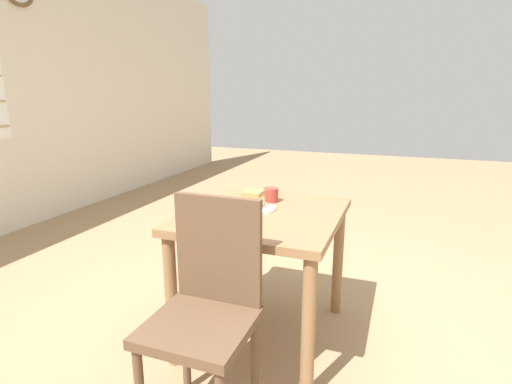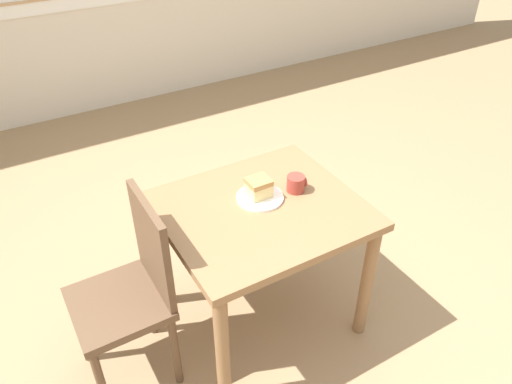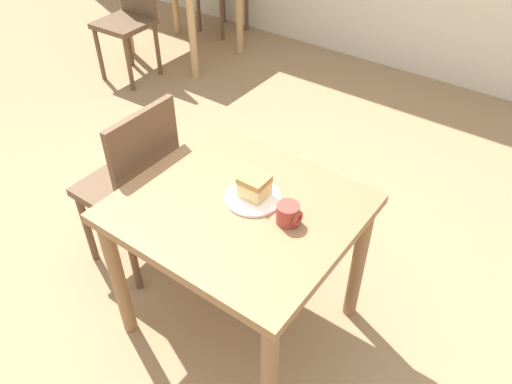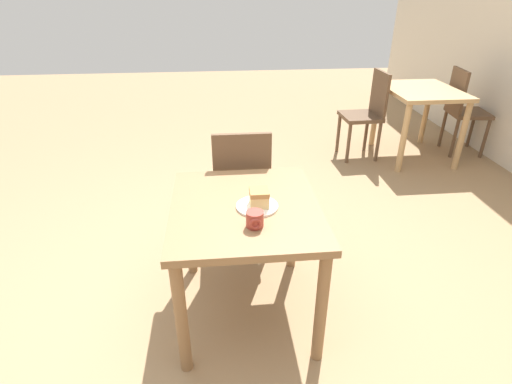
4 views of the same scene
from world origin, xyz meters
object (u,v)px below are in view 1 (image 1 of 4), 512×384
object	(u,v)px
dining_table_near	(264,233)
plate	(255,208)
cake_slice	(253,199)
coffee_mug	(271,195)
chair_near_window	(207,306)

from	to	relation	value
dining_table_near	plate	world-z (taller)	plate
plate	cake_slice	xyz separation A→B (m)	(-0.00, 0.01, 0.05)
plate	coffee_mug	size ratio (longest dim) A/B	2.37
chair_near_window	coffee_mug	xyz separation A→B (m)	(0.82, 0.01, 0.25)
chair_near_window	coffee_mug	world-z (taller)	chair_near_window
plate	cake_slice	world-z (taller)	cake_slice
coffee_mug	chair_near_window	bearing A→B (deg)	-179.17
dining_table_near	plate	size ratio (longest dim) A/B	4.02
dining_table_near	chair_near_window	size ratio (longest dim) A/B	0.94
dining_table_near	cake_slice	xyz separation A→B (m)	(0.03, 0.07, 0.17)
cake_slice	plate	bearing A→B (deg)	-86.07
chair_near_window	cake_slice	bearing A→B (deg)	94.50
plate	cake_slice	bearing A→B (deg)	93.93
dining_table_near	coffee_mug	world-z (taller)	coffee_mug
dining_table_near	plate	xyz separation A→B (m)	(0.03, 0.06, 0.12)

